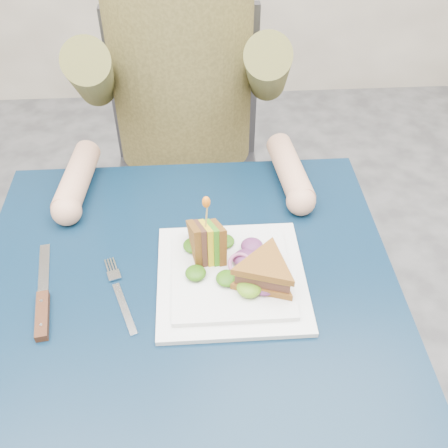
{
  "coord_description": "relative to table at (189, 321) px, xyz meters",
  "views": [
    {
      "loc": [
        0.03,
        -0.58,
        1.44
      ],
      "look_at": [
        0.07,
        0.08,
        0.82
      ],
      "focal_mm": 42.0,
      "sensor_mm": 36.0,
      "label": 1
    }
  ],
  "objects": [
    {
      "name": "table",
      "position": [
        0.0,
        0.0,
        0.0
      ],
      "size": [
        0.75,
        0.75,
        0.73
      ],
      "color": "black",
      "rests_on": "ground"
    },
    {
      "name": "chair",
      "position": [
        0.0,
        0.69,
        -0.11
      ],
      "size": [
        0.42,
        0.4,
        0.93
      ],
      "color": "#47474C",
      "rests_on": "ground"
    },
    {
      "name": "diner",
      "position": [
        -0.0,
        0.58,
        0.26
      ],
      "size": [
        0.54,
        0.59,
        0.74
      ],
      "color": "brown",
      "rests_on": "chair"
    },
    {
      "name": "plate",
      "position": [
        0.08,
        0.03,
        0.09
      ],
      "size": [
        0.26,
        0.26,
        0.02
      ],
      "color": "white",
      "rests_on": "table"
    },
    {
      "name": "sandwich_flat",
      "position": [
        0.13,
        0.0,
        0.12
      ],
      "size": [
        0.15,
        0.15,
        0.05
      ],
      "color": "brown",
      "rests_on": "plate"
    },
    {
      "name": "sandwich_upright",
      "position": [
        0.04,
        0.07,
        0.13
      ],
      "size": [
        0.08,
        0.12,
        0.12
      ],
      "color": "brown",
      "rests_on": "plate"
    },
    {
      "name": "fork",
      "position": [
        -0.11,
        -0.0,
        0.08
      ],
      "size": [
        0.07,
        0.17,
        0.01
      ],
      "color": "silver",
      "rests_on": "table"
    },
    {
      "name": "knife",
      "position": [
        -0.24,
        -0.02,
        0.09
      ],
      "size": [
        0.05,
        0.22,
        0.02
      ],
      "color": "silver",
      "rests_on": "table"
    },
    {
      "name": "toothpick",
      "position": [
        0.04,
        0.07,
        0.2
      ],
      "size": [
        0.01,
        0.01,
        0.06
      ],
      "primitive_type": "cylinder",
      "rotation": [
        0.14,
        0.07,
        0.0
      ],
      "color": "tan",
      "rests_on": "sandwich_upright"
    },
    {
      "name": "toothpick_frill",
      "position": [
        0.04,
        0.07,
        0.23
      ],
      "size": [
        0.01,
        0.01,
        0.02
      ],
      "primitive_type": "ellipsoid",
      "color": "orange",
      "rests_on": "sandwich_upright"
    },
    {
      "name": "lettuce_spill",
      "position": [
        0.08,
        0.04,
        0.11
      ],
      "size": [
        0.15,
        0.13,
        0.02
      ],
      "primitive_type": null,
      "color": "#337A14",
      "rests_on": "plate"
    },
    {
      "name": "onion_ring",
      "position": [
        0.09,
        0.03,
        0.11
      ],
      "size": [
        0.04,
        0.04,
        0.02
      ],
      "primitive_type": "torus",
      "rotation": [
        0.44,
        0.0,
        0.0
      ],
      "color": "#9E4C7A",
      "rests_on": "plate"
    }
  ]
}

